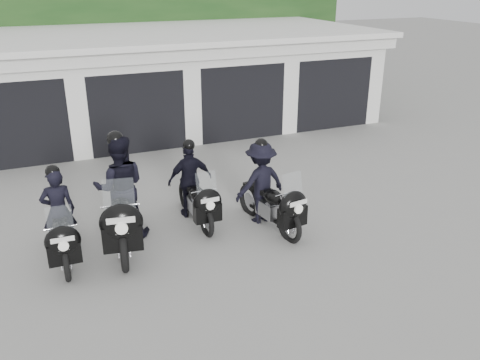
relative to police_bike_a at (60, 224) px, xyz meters
name	(u,v)px	position (x,y,z in m)	size (l,w,h in m)	color
ground	(204,239)	(2.47, -0.31, -0.67)	(80.00, 80.00, 0.00)	gray
garage_block	(120,84)	(2.47, 7.75, 0.75)	(16.40, 6.80, 2.96)	silver
background_vegetation	(103,25)	(2.84, 12.61, 2.10)	(20.00, 3.90, 5.80)	#163613
police_bike_a	(60,224)	(0.00, 0.00, 0.00)	(0.60, 1.95, 1.70)	black
police_bike_b	(121,197)	(1.08, 0.23, 0.22)	(1.13, 2.43, 2.13)	black
police_bike_c	(193,186)	(2.57, 0.63, 0.04)	(0.93, 1.93, 1.68)	black
police_bike_d	(265,188)	(3.79, -0.14, 0.09)	(1.15, 2.04, 1.78)	black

